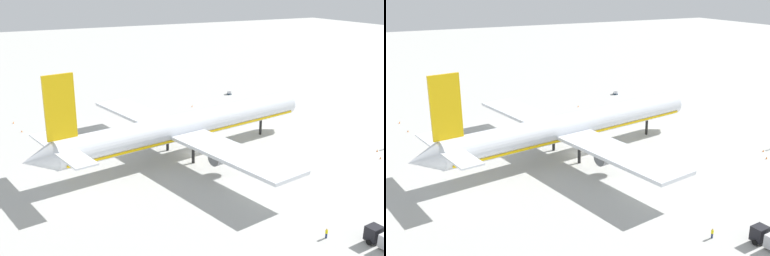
# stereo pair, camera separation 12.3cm
# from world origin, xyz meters

# --- Properties ---
(ground_plane) EXTENTS (600.00, 600.00, 0.00)m
(ground_plane) POSITION_xyz_m (0.00, 0.00, 0.00)
(ground_plane) COLOR #B2B2AD
(airliner) EXTENTS (76.50, 67.54, 22.67)m
(airliner) POSITION_xyz_m (-1.37, -0.19, 6.91)
(airliner) COLOR silver
(airliner) RESTS_ON ground
(baggage_cart_0) EXTENTS (2.33, 2.85, 1.29)m
(baggage_cart_0) POSITION_xyz_m (38.96, 46.16, 0.71)
(baggage_cart_0) COLOR #26598C
(baggage_cart_0) RESTS_ON ground
(ground_worker_3) EXTENTS (0.53, 0.53, 1.67)m
(ground_worker_3) POSITION_xyz_m (1.95, -43.20, 0.85)
(ground_worker_3) COLOR navy
(ground_worker_3) RESTS_ON ground
(traffic_cone_0) EXTENTS (0.36, 0.36, 0.55)m
(traffic_cone_0) POSITION_xyz_m (39.91, -19.35, 0.28)
(traffic_cone_0) COLOR orange
(traffic_cone_0) RESTS_ON ground
(traffic_cone_1) EXTENTS (0.36, 0.36, 0.55)m
(traffic_cone_1) POSITION_xyz_m (19.24, 36.91, 0.28)
(traffic_cone_1) COLOR orange
(traffic_cone_1) RESTS_ON ground
(traffic_cone_2) EXTENTS (0.36, 0.36, 0.55)m
(traffic_cone_2) POSITION_xyz_m (-33.27, 35.06, 0.28)
(traffic_cone_2) COLOR orange
(traffic_cone_2) RESTS_ON ground
(traffic_cone_3) EXTENTS (0.36, 0.36, 0.55)m
(traffic_cone_3) POSITION_xyz_m (36.87, -23.02, 0.28)
(traffic_cone_3) COLOR orange
(traffic_cone_3) RESTS_ON ground
(traffic_cone_4) EXTENTS (0.36, 0.36, 0.55)m
(traffic_cone_4) POSITION_xyz_m (-34.29, 44.34, 0.28)
(traffic_cone_4) COLOR orange
(traffic_cone_4) RESTS_ON ground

